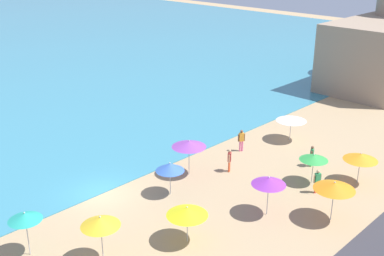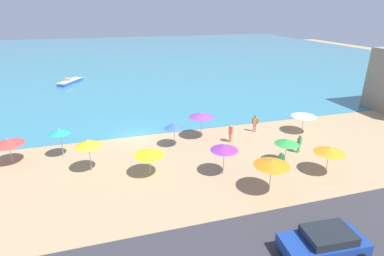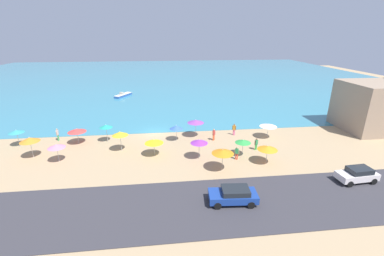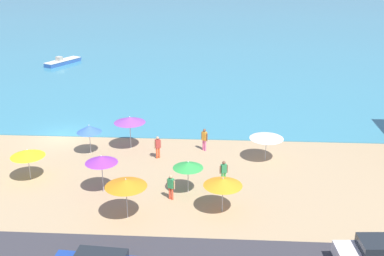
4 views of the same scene
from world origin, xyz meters
The scene contains 19 objects.
ground_plane centered at (0.00, 0.00, 0.00)m, with size 160.00×160.00×0.00m, color tan.
sea centered at (0.00, 55.00, 0.03)m, with size 150.00×110.00×0.05m, color teal.
beach_umbrella_0 centered at (0.19, -7.62, 1.87)m, with size 2.25×2.25×2.17m.
beach_umbrella_1 centered at (3.12, -3.18, 1.95)m, with size 1.85×1.85×2.27m.
beach_umbrella_2 centered at (12.99, -11.06, 1.92)m, with size 2.27×2.27×2.21m.
beach_umbrella_4 centered at (16.10, -3.62, 1.87)m, with size 2.44×2.44×2.12m.
beach_umbrella_5 centered at (7.58, -12.10, 2.23)m, with size 2.38×2.38×2.50m.
beach_umbrella_7 centered at (10.83, -8.85, 1.89)m, with size 1.90×1.90×2.14m.
beach_umbrella_8 centered at (-10.15, -2.73, 1.89)m, with size 2.39×2.39×2.19m.
beach_umbrella_9 centered at (-4.03, -5.79, 2.35)m, with size 2.00×2.00×2.66m.
beach_umbrella_11 centered at (5.96, -2.06, 2.32)m, with size 2.38×2.38×2.60m.
beach_umbrella_12 centered at (5.46, -9.07, 2.22)m, with size 2.04×2.04×2.51m.
beach_umbrella_13 centered at (-6.35, -2.58, 2.27)m, with size 1.73×1.73×2.54m.
bather_0 centered at (11.60, -2.15, 0.99)m, with size 0.49×0.38×1.76m.
bather_3 centered at (8.27, -3.76, 0.95)m, with size 0.50×0.38×1.70m.
bather_4 centered at (13.06, -7.45, 0.89)m, with size 0.53×0.34×1.59m.
bather_5 centered at (9.85, -9.80, 0.92)m, with size 0.52×0.36×1.64m.
parked_car_1 centered at (7.26, -17.89, 0.82)m, with size 4.32×2.21×1.43m.
skiff_nearshore centered at (-7.94, 25.00, 0.37)m, with size 3.77×5.46×1.09m.
Camera 2 is at (-2.28, -27.22, 11.58)m, focal length 28.00 mm.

